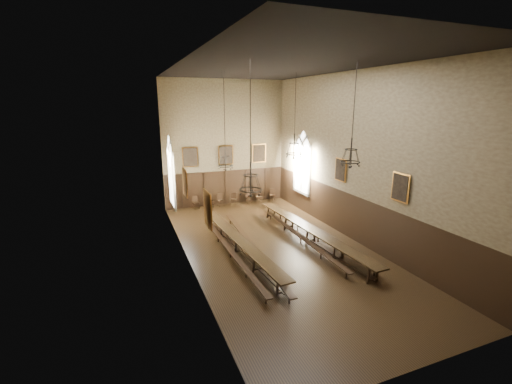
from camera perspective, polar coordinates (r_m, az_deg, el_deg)
floor at (r=18.02m, az=3.47°, el=-9.51°), size 9.00×18.00×0.02m
ceiling at (r=16.55m, az=3.97°, el=20.35°), size 9.00×18.00×0.02m
wall_back at (r=25.07m, az=-5.17°, el=8.00°), size 9.00×0.02×9.00m
wall_front at (r=9.59m, az=27.30°, el=-4.25°), size 9.00×0.02×9.00m
wall_left at (r=15.36m, az=-11.74°, el=3.64°), size 0.02×18.00×9.00m
wall_right at (r=19.05m, az=16.13°, el=5.44°), size 0.02×18.00×9.00m
wainscot_panelling at (r=17.55m, az=3.53°, el=-5.75°), size 9.00×18.00×2.50m
table_left at (r=17.43m, az=-2.74°, el=-8.98°), size 1.29×9.64×0.75m
table_right at (r=18.87m, az=9.09°, el=-7.16°), size 1.26×10.50×0.82m
bench_left_outer at (r=17.00m, az=-4.29°, el=-10.03°), size 0.38×9.35×0.42m
bench_left_inner at (r=17.36m, az=-0.60°, el=-9.36°), size 0.95×10.15×0.46m
bench_right_inner at (r=18.77m, az=7.47°, el=-7.71°), size 0.39×9.01×0.41m
bench_right_outer at (r=19.05m, az=10.33°, el=-7.47°), size 0.85×9.13×0.41m
chair_1 at (r=24.89m, az=-9.98°, el=-2.14°), size 0.50×0.50×0.93m
chair_2 at (r=25.08m, az=-7.67°, el=-1.85°), size 0.50×0.50×1.02m
chair_3 at (r=25.23m, az=-5.91°, el=-1.76°), size 0.47×0.47×0.94m
chair_4 at (r=25.56m, az=-3.73°, el=-1.52°), size 0.51×0.51×0.90m
chair_5 at (r=25.89m, az=-1.23°, el=-1.31°), size 0.41×0.41×0.86m
chair_6 at (r=26.18m, az=0.51°, el=-1.07°), size 0.44×0.44×0.94m
chair_7 at (r=26.65m, az=2.75°, el=-0.82°), size 0.52×0.52×0.91m
chandelier_back_left at (r=17.98m, az=-5.12°, el=5.53°), size 0.76×0.76×4.99m
chandelier_back_right at (r=20.18m, az=6.36°, el=7.14°), size 0.95×0.95×4.70m
chandelier_front_left at (r=14.10m, az=-0.90°, el=1.64°), size 0.95×0.95×5.31m
chandelier_front_right at (r=15.39m, az=15.51°, el=5.88°), size 0.84×0.84×4.29m
portrait_back_0 at (r=24.44m, az=-10.92°, el=5.74°), size 1.10×0.12×1.40m
portrait_back_1 at (r=25.05m, az=-5.04°, el=6.15°), size 1.10×0.12×1.40m
portrait_back_2 at (r=25.90m, az=0.51°, el=6.48°), size 1.10×0.12×1.40m
portrait_left_0 at (r=16.51m, az=-11.77°, el=1.54°), size 0.12×1.00×1.30m
portrait_left_1 at (r=12.24m, az=-8.05°, el=-2.83°), size 0.12×1.00×1.30m
portrait_right_0 at (r=19.89m, az=13.93°, el=3.61°), size 0.12×1.00×1.30m
portrait_right_1 at (r=16.52m, az=22.92°, el=0.70°), size 0.12×1.00×1.30m
window_right at (r=23.71m, az=7.72°, el=4.87°), size 0.20×2.20×4.60m
window_left at (r=20.92m, az=-14.04°, el=3.28°), size 0.20×2.20×4.60m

